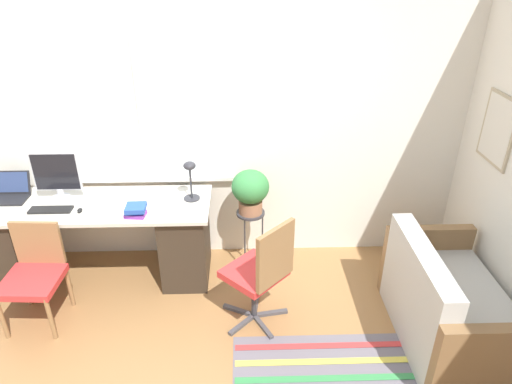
# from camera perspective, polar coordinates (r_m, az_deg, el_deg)

# --- Properties ---
(ground_plane) EXTENTS (14.00, 14.00, 0.00)m
(ground_plane) POSITION_cam_1_polar(r_m,az_deg,el_deg) (4.20, -9.51, -12.83)
(ground_plane) COLOR #9E7042
(wall_back_with_window) EXTENTS (9.00, 0.12, 2.70)m
(wall_back_with_window) POSITION_cam_1_polar(r_m,az_deg,el_deg) (4.17, -10.02, 8.54)
(wall_back_with_window) COLOR white
(wall_back_with_window) RESTS_ON ground_plane
(wall_right_with_picture) EXTENTS (0.08, 9.00, 2.70)m
(wall_right_with_picture) POSITION_cam_1_polar(r_m,az_deg,el_deg) (3.99, 29.21, 4.29)
(wall_right_with_picture) COLOR white
(wall_right_with_picture) RESTS_ON ground_plane
(desk) EXTENTS (2.07, 0.67, 0.77)m
(desk) POSITION_cam_1_polar(r_m,az_deg,el_deg) (4.38, -19.22, -5.50)
(desk) COLOR beige
(desk) RESTS_ON ground_plane
(laptop) EXTENTS (0.36, 0.28, 0.21)m
(laptop) POSITION_cam_1_polar(r_m,az_deg,el_deg) (4.59, -28.66, -0.14)
(laptop) COLOR black
(laptop) RESTS_ON desk
(monitor) EXTENTS (0.40, 0.15, 0.43)m
(monitor) POSITION_cam_1_polar(r_m,az_deg,el_deg) (4.31, -23.67, 2.01)
(monitor) COLOR silver
(monitor) RESTS_ON desk
(keyboard) EXTENTS (0.35, 0.11, 0.02)m
(keyboard) POSITION_cam_1_polar(r_m,az_deg,el_deg) (4.22, -24.27, -2.04)
(keyboard) COLOR black
(keyboard) RESTS_ON desk
(mouse) EXTENTS (0.04, 0.06, 0.03)m
(mouse) POSITION_cam_1_polar(r_m,az_deg,el_deg) (4.10, -21.16, -2.15)
(mouse) COLOR black
(mouse) RESTS_ON desk
(desk_lamp) EXTENTS (0.14, 0.14, 0.36)m
(desk_lamp) POSITION_cam_1_polar(r_m,az_deg,el_deg) (3.97, -8.23, 2.20)
(desk_lamp) COLOR #2D2D33
(desk_lamp) RESTS_ON desk
(book_stack) EXTENTS (0.18, 0.17, 0.10)m
(book_stack) POSITION_cam_1_polar(r_m,az_deg,el_deg) (3.89, -14.83, -2.22)
(book_stack) COLOR purple
(book_stack) RESTS_ON desk
(desk_chair_wooden) EXTENTS (0.46, 0.47, 0.82)m
(desk_chair_wooden) POSITION_cam_1_polar(r_m,az_deg,el_deg) (4.09, -26.00, -9.07)
(desk_chair_wooden) COLOR olive
(desk_chair_wooden) RESTS_ON ground_plane
(office_chair_swivel) EXTENTS (0.60, 0.60, 0.97)m
(office_chair_swivel) POSITION_cam_1_polar(r_m,az_deg,el_deg) (3.59, 0.64, -9.93)
(office_chair_swivel) COLOR #47474C
(office_chair_swivel) RESTS_ON ground_plane
(couch_loveseat) EXTENTS (0.74, 1.25, 0.82)m
(couch_loveseat) POSITION_cam_1_polar(r_m,az_deg,el_deg) (3.89, 22.71, -13.20)
(couch_loveseat) COLOR beige
(couch_loveseat) RESTS_ON ground_plane
(plant_stand) EXTENTS (0.26, 0.26, 0.60)m
(plant_stand) POSITION_cam_1_polar(r_m,az_deg,el_deg) (4.21, -0.68, -3.35)
(plant_stand) COLOR #333338
(plant_stand) RESTS_ON ground_plane
(potted_plant) EXTENTS (0.34, 0.34, 0.41)m
(potted_plant) POSITION_cam_1_polar(r_m,az_deg,el_deg) (4.06, -0.71, 0.32)
(potted_plant) COLOR #9E6B4C
(potted_plant) RESTS_ON plant_stand
(floor_rug_striped) EXTENTS (1.46, 0.69, 0.01)m
(floor_rug_striped) POSITION_cam_1_polar(r_m,az_deg,el_deg) (3.62, 9.52, -21.08)
(floor_rug_striped) COLOR slate
(floor_rug_striped) RESTS_ON ground_plane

